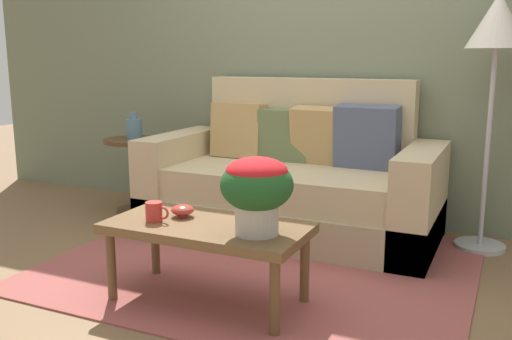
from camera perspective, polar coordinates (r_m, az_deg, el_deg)
The scene contains 11 objects.
ground_plane at distance 3.34m, azimuth 0.08°, elevation -9.94°, with size 14.00×14.00×0.00m, color brown.
wall_back at distance 4.29m, azimuth 7.34°, elevation 12.58°, with size 6.40×0.12×2.62m, color slate.
area_rug at distance 3.40m, azimuth 0.59°, elevation -9.47°, with size 2.38×1.98×0.01m, color #994C47.
couch at distance 3.94m, azimuth 3.80°, elevation -1.44°, with size 1.98×0.93×1.06m.
coffee_table at distance 2.81m, azimuth -4.97°, elevation -6.36°, with size 1.00×0.49×0.41m.
side_table at distance 4.53m, azimuth -12.32°, elevation 0.82°, with size 0.44×0.44×0.58m.
floor_lamp at distance 3.76m, azimuth 23.08°, elevation 12.08°, with size 0.36×0.36×1.59m.
potted_plant at distance 2.57m, azimuth 0.08°, elevation -1.65°, with size 0.34×0.34×0.36m.
coffee_mug at distance 2.86m, azimuth -10.19°, elevation -4.15°, with size 0.13×0.08×0.10m.
snack_bowl at distance 2.92m, azimuth -7.41°, elevation -4.04°, with size 0.12×0.12×0.06m.
table_vase at distance 4.49m, azimuth -12.16°, elevation 4.16°, with size 0.12×0.12×0.21m.
Camera 1 is at (1.30, -2.82, 1.22)m, focal length 39.69 mm.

